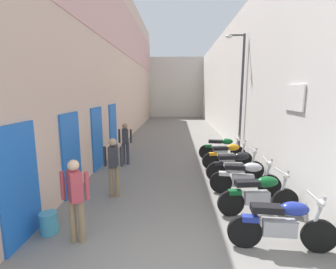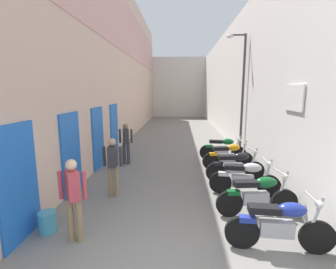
{
  "view_description": "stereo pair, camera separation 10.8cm",
  "coord_description": "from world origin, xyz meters",
  "px_view_note": "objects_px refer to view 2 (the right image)",
  "views": [
    {
      "loc": [
        0.02,
        -2.9,
        2.76
      ],
      "look_at": [
        -0.24,
        4.86,
        1.38
      ],
      "focal_mm": 26.27,
      "sensor_mm": 36.0,
      "label": 1
    },
    {
      "loc": [
        0.13,
        -2.9,
        2.76
      ],
      "look_at": [
        -0.24,
        4.86,
        1.38
      ],
      "focal_mm": 26.27,
      "sensor_mm": 36.0,
      "label": 2
    }
  ],
  "objects_px": {
    "motorcycle_second": "(258,194)",
    "pedestrian_further_down": "(126,140)",
    "motorcycle_fifth": "(228,155)",
    "motorcycle_sixth": "(223,148)",
    "motorcycle_third": "(245,177)",
    "water_jug_near_door": "(47,222)",
    "motorcycle_fourth": "(236,165)",
    "pedestrian_by_doorway": "(73,194)",
    "pedestrian_mid_alley": "(113,163)",
    "motorcycle_nearest": "(280,224)",
    "street_lamp": "(241,88)"
  },
  "relations": [
    {
      "from": "motorcycle_nearest",
      "to": "motorcycle_third",
      "type": "height_order",
      "value": "same"
    },
    {
      "from": "motorcycle_third",
      "to": "water_jug_near_door",
      "type": "xyz_separation_m",
      "value": [
        -4.34,
        -1.97,
        -0.29
      ]
    },
    {
      "from": "motorcycle_sixth",
      "to": "motorcycle_third",
      "type": "bearing_deg",
      "value": -90.0
    },
    {
      "from": "motorcycle_third",
      "to": "pedestrian_further_down",
      "type": "xyz_separation_m",
      "value": [
        -3.78,
        2.71,
        0.42
      ]
    },
    {
      "from": "water_jug_near_door",
      "to": "street_lamp",
      "type": "distance_m",
      "value": 8.17
    },
    {
      "from": "motorcycle_sixth",
      "to": "pedestrian_mid_alley",
      "type": "height_order",
      "value": "pedestrian_mid_alley"
    },
    {
      "from": "pedestrian_by_doorway",
      "to": "pedestrian_further_down",
      "type": "relative_size",
      "value": 1.0
    },
    {
      "from": "pedestrian_by_doorway",
      "to": "water_jug_near_door",
      "type": "xyz_separation_m",
      "value": [
        -0.68,
        0.25,
        -0.71
      ]
    },
    {
      "from": "pedestrian_by_doorway",
      "to": "water_jug_near_door",
      "type": "distance_m",
      "value": 1.01
    },
    {
      "from": "pedestrian_mid_alley",
      "to": "pedestrian_further_down",
      "type": "height_order",
      "value": "same"
    },
    {
      "from": "pedestrian_by_doorway",
      "to": "street_lamp",
      "type": "bearing_deg",
      "value": 54.37
    },
    {
      "from": "motorcycle_second",
      "to": "water_jug_near_door",
      "type": "xyz_separation_m",
      "value": [
        -4.34,
        -0.87,
        -0.29
      ]
    },
    {
      "from": "pedestrian_mid_alley",
      "to": "street_lamp",
      "type": "xyz_separation_m",
      "value": [
        4.19,
        4.1,
        1.97
      ]
    },
    {
      "from": "motorcycle_second",
      "to": "pedestrian_further_down",
      "type": "bearing_deg",
      "value": 134.74
    },
    {
      "from": "motorcycle_sixth",
      "to": "street_lamp",
      "type": "xyz_separation_m",
      "value": [
        0.7,
        0.49,
        2.38
      ]
    },
    {
      "from": "motorcycle_nearest",
      "to": "motorcycle_fourth",
      "type": "relative_size",
      "value": 1.0
    },
    {
      "from": "motorcycle_second",
      "to": "pedestrian_mid_alley",
      "type": "distance_m",
      "value": 3.61
    },
    {
      "from": "motorcycle_fifth",
      "to": "pedestrian_by_doorway",
      "type": "xyz_separation_m",
      "value": [
        -3.66,
        -4.49,
        0.42
      ]
    },
    {
      "from": "motorcycle_fifth",
      "to": "pedestrian_mid_alley",
      "type": "distance_m",
      "value": 4.3
    },
    {
      "from": "pedestrian_mid_alley",
      "to": "motorcycle_third",
      "type": "bearing_deg",
      "value": 3.73
    },
    {
      "from": "motorcycle_fourth",
      "to": "street_lamp",
      "type": "relative_size",
      "value": 0.37
    },
    {
      "from": "motorcycle_fifth",
      "to": "pedestrian_by_doorway",
      "type": "distance_m",
      "value": 5.81
    },
    {
      "from": "motorcycle_fifth",
      "to": "pedestrian_by_doorway",
      "type": "bearing_deg",
      "value": -129.18
    },
    {
      "from": "motorcycle_sixth",
      "to": "pedestrian_further_down",
      "type": "relative_size",
      "value": 1.17
    },
    {
      "from": "motorcycle_second",
      "to": "motorcycle_fourth",
      "type": "bearing_deg",
      "value": 90.0
    },
    {
      "from": "motorcycle_nearest",
      "to": "pedestrian_mid_alley",
      "type": "bearing_deg",
      "value": 148.71
    },
    {
      "from": "motorcycle_sixth",
      "to": "water_jug_near_door",
      "type": "height_order",
      "value": "motorcycle_sixth"
    },
    {
      "from": "motorcycle_fifth",
      "to": "motorcycle_third",
      "type": "bearing_deg",
      "value": -90.0
    },
    {
      "from": "motorcycle_second",
      "to": "motorcycle_fifth",
      "type": "distance_m",
      "value": 3.37
    },
    {
      "from": "motorcycle_fourth",
      "to": "pedestrian_further_down",
      "type": "xyz_separation_m",
      "value": [
        -3.78,
        1.64,
        0.42
      ]
    },
    {
      "from": "motorcycle_third",
      "to": "motorcycle_fifth",
      "type": "xyz_separation_m",
      "value": [
        -0.0,
        2.27,
        0.0
      ]
    },
    {
      "from": "motorcycle_sixth",
      "to": "pedestrian_by_doorway",
      "type": "bearing_deg",
      "value": -123.19
    },
    {
      "from": "pedestrian_further_down",
      "to": "motorcycle_third",
      "type": "bearing_deg",
      "value": -35.64
    },
    {
      "from": "motorcycle_third",
      "to": "water_jug_near_door",
      "type": "distance_m",
      "value": 4.78
    },
    {
      "from": "motorcycle_fourth",
      "to": "pedestrian_by_doorway",
      "type": "bearing_deg",
      "value": -138.0
    },
    {
      "from": "water_jug_near_door",
      "to": "pedestrian_mid_alley",
      "type": "bearing_deg",
      "value": 63.81
    },
    {
      "from": "motorcycle_second",
      "to": "street_lamp",
      "type": "bearing_deg",
      "value": 81.94
    },
    {
      "from": "motorcycle_second",
      "to": "pedestrian_mid_alley",
      "type": "height_order",
      "value": "pedestrian_mid_alley"
    },
    {
      "from": "pedestrian_by_doorway",
      "to": "pedestrian_mid_alley",
      "type": "xyz_separation_m",
      "value": [
        0.18,
        2.0,
        0.0
      ]
    },
    {
      "from": "water_jug_near_door",
      "to": "motorcycle_nearest",
      "type": "bearing_deg",
      "value": -4.89
    },
    {
      "from": "street_lamp",
      "to": "motorcycle_fourth",
      "type": "bearing_deg",
      "value": -104.14
    },
    {
      "from": "motorcycle_fourth",
      "to": "pedestrian_by_doorway",
      "type": "distance_m",
      "value": 4.95
    },
    {
      "from": "motorcycle_fifth",
      "to": "pedestrian_further_down",
      "type": "height_order",
      "value": "pedestrian_further_down"
    },
    {
      "from": "motorcycle_third",
      "to": "street_lamp",
      "type": "relative_size",
      "value": 0.37
    },
    {
      "from": "motorcycle_fifth",
      "to": "motorcycle_sixth",
      "type": "xyz_separation_m",
      "value": [
        -0.0,
        1.1,
        0.0
      ]
    },
    {
      "from": "pedestrian_further_down",
      "to": "pedestrian_by_doorway",
      "type": "bearing_deg",
      "value": -88.65
    },
    {
      "from": "motorcycle_nearest",
      "to": "motorcycle_second",
      "type": "bearing_deg",
      "value": 90.0
    },
    {
      "from": "motorcycle_fifth",
      "to": "water_jug_near_door",
      "type": "bearing_deg",
      "value": -135.66
    },
    {
      "from": "street_lamp",
      "to": "pedestrian_mid_alley",
      "type": "bearing_deg",
      "value": -135.63
    },
    {
      "from": "motorcycle_second",
      "to": "motorcycle_fourth",
      "type": "relative_size",
      "value": 1.0
    }
  ]
}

